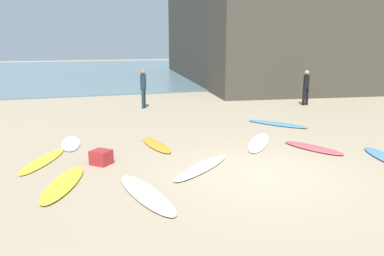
# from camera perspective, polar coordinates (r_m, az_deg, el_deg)

# --- Properties ---
(ground_plane) EXTENTS (120.00, 120.00, 0.00)m
(ground_plane) POSITION_cam_1_polar(r_m,az_deg,el_deg) (9.39, 10.22, -6.86)
(ground_plane) COLOR tan
(ocean_water) EXTENTS (120.00, 40.00, 0.08)m
(ocean_water) POSITION_cam_1_polar(r_m,az_deg,el_deg) (42.89, -12.44, 8.54)
(ocean_water) COLOR slate
(ocean_water) RESTS_ON ground_plane
(coastal_headland) EXTENTS (31.51, 27.35, 8.50)m
(coastal_headland) POSITION_cam_1_polar(r_m,az_deg,el_deg) (37.11, 22.28, 13.76)
(coastal_headland) COLOR #474238
(coastal_headland) RESTS_ON ground_plane
(surfboard_0) EXTENTS (1.37, 2.30, 0.06)m
(surfboard_0) POSITION_cam_1_polar(r_m,az_deg,el_deg) (10.88, -21.63, -4.64)
(surfboard_0) COLOR yellow
(surfboard_0) RESTS_ON ground_plane
(surfboard_1) EXTENTS (1.85, 2.28, 0.08)m
(surfboard_1) POSITION_cam_1_polar(r_m,az_deg,el_deg) (14.92, 12.76, 0.62)
(surfboard_1) COLOR #4C9ADA
(surfboard_1) RESTS_ON ground_plane
(surfboard_2) EXTENTS (2.18, 1.94, 0.08)m
(surfboard_2) POSITION_cam_1_polar(r_m,az_deg,el_deg) (9.59, 1.48, -5.95)
(surfboard_2) COLOR white
(surfboard_2) RESTS_ON ground_plane
(surfboard_3) EXTENTS (0.79, 2.08, 0.08)m
(surfboard_3) POSITION_cam_1_polar(r_m,az_deg,el_deg) (11.68, -5.42, -2.54)
(surfboard_3) COLOR orange
(surfboard_3) RESTS_ON ground_plane
(surfboard_4) EXTENTS (1.28, 2.01, 0.08)m
(surfboard_4) POSITION_cam_1_polar(r_m,az_deg,el_deg) (11.87, 17.88, -2.87)
(surfboard_4) COLOR #DC525D
(surfboard_4) RESTS_ON ground_plane
(surfboard_5) EXTENTS (0.62, 1.94, 0.06)m
(surfboard_5) POSITION_cam_1_polar(r_m,az_deg,el_deg) (12.44, -17.87, -2.18)
(surfboard_5) COLOR white
(surfboard_5) RESTS_ON ground_plane
(surfboard_6) EXTENTS (1.89, 2.34, 0.06)m
(surfboard_6) POSITION_cam_1_polar(r_m,az_deg,el_deg) (12.11, 10.07, -2.15)
(surfboard_6) COLOR #F1ECCE
(surfboard_6) RESTS_ON ground_plane
(surfboard_7) EXTENTS (1.10, 2.58, 0.08)m
(surfboard_7) POSITION_cam_1_polar(r_m,az_deg,el_deg) (8.06, -6.98, -9.84)
(surfboard_7) COLOR silver
(surfboard_7) RESTS_ON ground_plane
(surfboard_8) EXTENTS (1.29, 2.43, 0.09)m
(surfboard_8) POSITION_cam_1_polar(r_m,az_deg,el_deg) (9.02, -18.90, -7.94)
(surfboard_8) COLOR yellow
(surfboard_8) RESTS_ON ground_plane
(beachgoer_near) EXTENTS (0.38, 0.38, 1.86)m
(beachgoer_near) POSITION_cam_1_polar(r_m,az_deg,el_deg) (18.23, -7.38, 6.27)
(beachgoer_near) COLOR #1E3342
(beachgoer_near) RESTS_ON ground_plane
(beachgoer_mid) EXTENTS (0.34, 0.30, 1.75)m
(beachgoer_mid) POSITION_cam_1_polar(r_m,az_deg,el_deg) (19.81, 16.89, 6.14)
(beachgoer_mid) COLOR black
(beachgoer_mid) RESTS_ON ground_plane
(beach_cooler) EXTENTS (0.64, 0.64, 0.38)m
(beach_cooler) POSITION_cam_1_polar(r_m,az_deg,el_deg) (10.18, -13.59, -4.34)
(beach_cooler) COLOR #B2282D
(beach_cooler) RESTS_ON ground_plane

